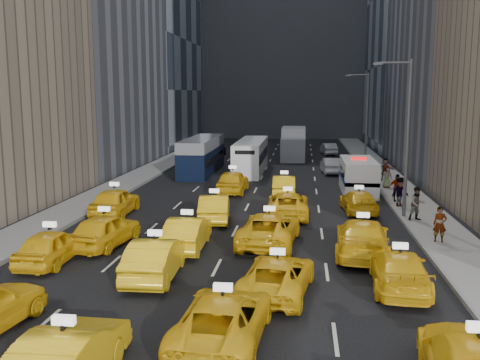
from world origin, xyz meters
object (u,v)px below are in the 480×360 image
at_px(taxi_2, 223,318).
at_px(city_bus, 251,156).
at_px(box_truck, 293,144).
at_px(nypd_van, 358,176).
at_px(double_decker, 202,156).
at_px(taxi_1, 66,359).
at_px(pedestrian_0, 440,224).

xyz_separation_m(taxi_2, city_bus, (-2.51, 34.23, 0.70)).
distance_m(taxi_2, box_truck, 44.25).
distance_m(nypd_van, double_decker, 15.55).
xyz_separation_m(taxi_2, nypd_van, (6.22, 24.60, 0.46)).
bearing_deg(double_decker, box_truck, 51.55).
bearing_deg(box_truck, city_bus, -114.39).
xyz_separation_m(nypd_van, city_bus, (-8.73, 9.63, 0.25)).
xyz_separation_m(taxi_1, nypd_van, (9.60, 27.56, 0.39)).
xyz_separation_m(double_decker, box_truck, (8.04, 11.25, 0.15)).
distance_m(taxi_2, nypd_van, 25.38).
bearing_deg(city_bus, taxi_1, -86.36).
bearing_deg(double_decker, nypd_van, -35.46).
bearing_deg(box_truck, taxi_1, -99.71).
bearing_deg(pedestrian_0, city_bus, 124.81).
height_order(taxi_1, box_truck, box_truck).
bearing_deg(taxi_2, pedestrian_0, -124.29).
relative_size(taxi_2, pedestrian_0, 3.03).
relative_size(taxi_2, city_bus, 0.46).
distance_m(taxi_1, city_bus, 37.20).
height_order(taxi_2, pedestrian_0, pedestrian_0).
distance_m(taxi_1, double_decker, 36.11).
bearing_deg(taxi_1, nypd_van, -107.99).
height_order(double_decker, pedestrian_0, double_decker).
bearing_deg(city_bus, taxi_2, -80.81).
height_order(nypd_van, double_decker, double_decker).
bearing_deg(double_decker, taxi_2, -81.08).
relative_size(taxi_2, nypd_van, 0.83).
xyz_separation_m(nypd_van, double_decker, (-13.10, 8.37, 0.36)).
bearing_deg(taxi_1, box_truck, -94.29).
xyz_separation_m(nypd_van, pedestrian_0, (2.49, -13.45, -0.17)).
bearing_deg(taxi_1, double_decker, -83.23).
height_order(taxi_1, double_decker, double_decker).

